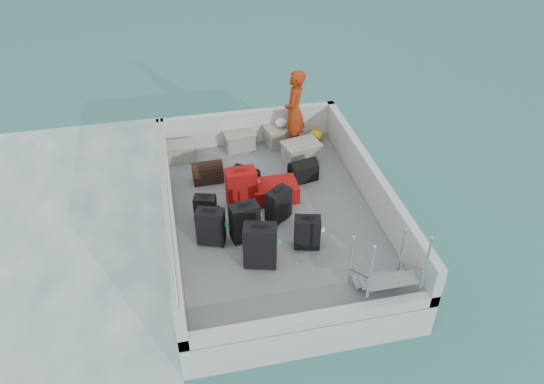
{
  "coord_description": "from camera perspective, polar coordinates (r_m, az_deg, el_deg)",
  "views": [
    {
      "loc": [
        -1.54,
        -6.87,
        6.32
      ],
      "look_at": [
        -0.01,
        0.11,
        1.0
      ],
      "focal_mm": 35.0,
      "sensor_mm": 36.0,
      "label": 1
    }
  ],
  "objects": [
    {
      "name": "ground",
      "position": [
        9.46,
        0.2,
        -5.26
      ],
      "size": [
        160.0,
        160.0,
        0.0
      ],
      "primitive_type": "plane",
      "color": "#1A5B57",
      "rests_on": "ground"
    },
    {
      "name": "ferry_hull",
      "position": [
        9.26,
        0.2,
        -3.88
      ],
      "size": [
        3.6,
        5.0,
        0.6
      ],
      "primitive_type": "cube",
      "color": "silver",
      "rests_on": "ground"
    },
    {
      "name": "deck",
      "position": [
        9.06,
        0.21,
        -2.39
      ],
      "size": [
        3.3,
        4.7,
        0.02
      ],
      "primitive_type": "cube",
      "color": "slate",
      "rests_on": "ferry_hull"
    },
    {
      "name": "deck_fittings",
      "position": [
        8.64,
        2.92,
        -1.42
      ],
      "size": [
        3.6,
        5.0,
        0.9
      ],
      "color": "#BBC0C0",
      "rests_on": "deck"
    },
    {
      "name": "suitcase_1",
      "position": [
        8.34,
        -6.6,
        -3.78
      ],
      "size": [
        0.48,
        0.37,
        0.64
      ],
      "primitive_type": "cube",
      "rotation": [
        0.0,
        0.0,
        -0.32
      ],
      "color": "black",
      "rests_on": "deck"
    },
    {
      "name": "suitcase_2",
      "position": [
        8.79,
        -7.17,
        -1.89
      ],
      "size": [
        0.4,
        0.3,
        0.52
      ],
      "primitive_type": "cube",
      "rotation": [
        0.0,
        0.0,
        -0.29
      ],
      "color": "black",
      "rests_on": "deck"
    },
    {
      "name": "suitcase_3",
      "position": [
        7.89,
        -1.29,
        -5.84
      ],
      "size": [
        0.55,
        0.41,
        0.74
      ],
      "primitive_type": "cube",
      "rotation": [
        0.0,
        0.0,
        -0.27
      ],
      "color": "black",
      "rests_on": "deck"
    },
    {
      "name": "suitcase_4",
      "position": [
        8.37,
        -2.95,
        -3.28
      ],
      "size": [
        0.49,
        0.34,
        0.66
      ],
      "primitive_type": "cube",
      "rotation": [
        0.0,
        0.0,
        0.19
      ],
      "color": "black",
      "rests_on": "deck"
    },
    {
      "name": "suitcase_5",
      "position": [
        9.07,
        -3.31,
        0.47
      ],
      "size": [
        0.52,
        0.32,
        0.7
      ],
      "primitive_type": "cube",
      "rotation": [
        0.0,
        0.0,
        0.03
      ],
      "color": "#A20D0C",
      "rests_on": "deck"
    },
    {
      "name": "suitcase_6",
      "position": [
        8.26,
        3.8,
        -4.4
      ],
      "size": [
        0.45,
        0.33,
        0.57
      ],
      "primitive_type": "cube",
      "rotation": [
        0.0,
        0.0,
        -0.24
      ],
      "color": "black",
      "rests_on": "deck"
    },
    {
      "name": "suitcase_7",
      "position": [
        8.76,
        0.7,
        -1.42
      ],
      "size": [
        0.48,
        0.44,
        0.59
      ],
      "primitive_type": "cube",
      "rotation": [
        0.0,
        0.0,
        0.61
      ],
      "color": "black",
      "rests_on": "deck"
    },
    {
      "name": "suitcase_8",
      "position": [
        9.3,
        0.26,
        0.11
      ],
      "size": [
        0.8,
        0.53,
        0.32
      ],
      "primitive_type": "cube",
      "rotation": [
        0.0,
        0.0,
        1.57
      ],
      "color": "#A20D0C",
      "rests_on": "deck"
    },
    {
      "name": "duffel_0",
      "position": [
        9.8,
        -6.91,
        1.97
      ],
      "size": [
        0.56,
        0.31,
        0.32
      ],
      "primitive_type": null,
      "rotation": [
        0.0,
        0.0,
        0.02
      ],
      "color": "black",
      "rests_on": "deck"
    },
    {
      "name": "duffel_1",
      "position": [
        9.6,
        -2.79,
        1.41
      ],
      "size": [
        0.53,
        0.51,
        0.32
      ],
      "primitive_type": null,
      "rotation": [
        0.0,
        0.0,
        -0.7
      ],
      "color": "black",
      "rests_on": "deck"
    },
    {
      "name": "duffel_2",
      "position": [
        9.79,
        3.37,
        2.13
      ],
      "size": [
        0.56,
        0.4,
        0.32
      ],
      "primitive_type": null,
      "rotation": [
        0.0,
        0.0,
        0.22
      ],
      "color": "black",
      "rests_on": "deck"
    },
    {
      "name": "crate_0",
      "position": [
        10.5,
        -9.81,
        4.25
      ],
      "size": [
        0.54,
        0.38,
        0.32
      ],
      "primitive_type": "cube",
      "rotation": [
        0.0,
        0.0,
        -0.02
      ],
      "color": "gray",
      "rests_on": "deck"
    },
    {
      "name": "crate_1",
      "position": [
        10.7,
        -3.53,
        5.48
      ],
      "size": [
        0.6,
        0.45,
        0.34
      ],
      "primitive_type": "cube",
      "rotation": [
        0.0,
        0.0,
        0.12
      ],
      "color": "gray",
      "rests_on": "deck"
    },
    {
      "name": "crate_2",
      "position": [
        10.83,
        0.97,
        6.06
      ],
      "size": [
        0.69,
        0.54,
        0.37
      ],
      "primitive_type": "cube",
      "rotation": [
        0.0,
        0.0,
        0.21
      ],
      "color": "gray",
      "rests_on": "deck"
    },
    {
      "name": "crate_3",
      "position": [
        10.27,
        3.12,
        4.2
      ],
      "size": [
        0.73,
        0.58,
        0.39
      ],
      "primitive_type": "cube",
      "rotation": [
        0.0,
        0.0,
        0.23
      ],
      "color": "gray",
      "rests_on": "deck"
    },
    {
      "name": "yellow_bag",
      "position": [
        11.04,
        4.75,
        6.12
      ],
      "size": [
        0.28,
        0.26,
        0.22
      ],
      "primitive_type": "ellipsoid",
      "color": "yellow",
      "rests_on": "deck"
    },
    {
      "name": "white_bag",
      "position": [
        10.69,
        0.98,
        7.33
      ],
      "size": [
        0.24,
        0.24,
        0.18
      ],
      "primitive_type": "ellipsoid",
      "color": "white",
      "rests_on": "crate_2"
    },
    {
      "name": "passenger",
      "position": [
        10.37,
        2.42,
        8.67
      ],
      "size": [
        0.62,
        0.73,
        1.67
      ],
      "primitive_type": "imported",
      "rotation": [
        0.0,
        0.0,
        -2.0
      ],
      "color": "red",
      "rests_on": "deck"
    }
  ]
}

